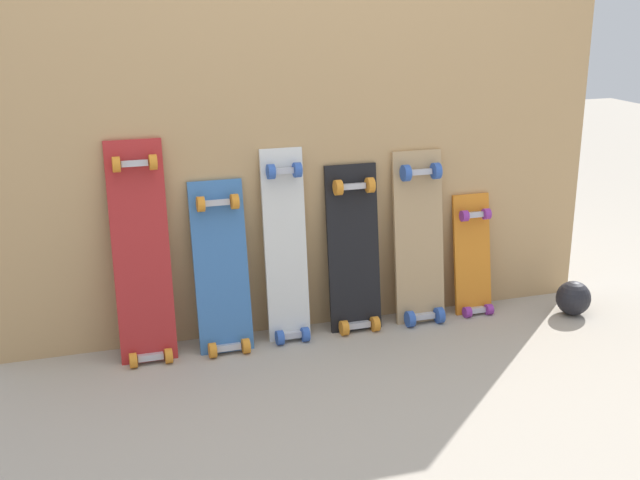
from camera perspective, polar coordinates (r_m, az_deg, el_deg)
The scene contains 9 objects.
ground_plane at distance 3.57m, azimuth -0.35°, elevation -6.19°, with size 12.00×12.00×0.00m, color #A89E8E.
plywood_wall_panel at distance 3.41m, azimuth -0.73°, elevation 5.28°, with size 2.61×0.04×1.42m, color tan.
skateboard_red at distance 3.26m, azimuth -12.30°, elevation -1.44°, with size 0.22×0.22×0.93m.
skateboard_blue at distance 3.32m, azimuth -6.85°, elevation -2.45°, with size 0.22×0.23×0.75m.
skateboard_white at distance 3.38m, azimuth -2.38°, elevation -0.94°, with size 0.18×0.19×0.86m.
skateboard_black at distance 3.48m, azimuth 2.39°, elevation -1.11°, with size 0.23×0.19×0.77m.
skateboard_natural at distance 3.59m, azimuth 6.96°, elevation -0.31°, with size 0.23×0.19×0.81m.
skateboard_orange at distance 3.75m, azimuth 10.62°, elevation -1.53°, with size 0.18×0.16×0.61m.
rubber_ball at distance 3.86m, azimuth 17.25°, elevation -3.89°, with size 0.16×0.16×0.16m, color black.
Camera 1 is at (-0.99, -3.12, 1.43)m, focal length 45.89 mm.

